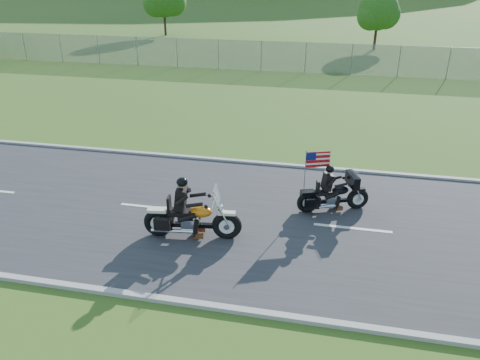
# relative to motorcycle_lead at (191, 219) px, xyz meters

# --- Properties ---
(ground) EXTENTS (420.00, 420.00, 0.00)m
(ground) POSITION_rel_motorcycle_lead_xyz_m (0.39, 1.33, -0.58)
(ground) COLOR #224917
(ground) RESTS_ON ground
(road) EXTENTS (120.00, 8.00, 0.04)m
(road) POSITION_rel_motorcycle_lead_xyz_m (0.39, 1.33, -0.56)
(road) COLOR #28282B
(road) RESTS_ON ground
(curb_north) EXTENTS (120.00, 0.18, 0.12)m
(curb_north) POSITION_rel_motorcycle_lead_xyz_m (0.39, 5.38, -0.53)
(curb_north) COLOR #9E9B93
(curb_north) RESTS_ON ground
(curb_south) EXTENTS (120.00, 0.18, 0.12)m
(curb_south) POSITION_rel_motorcycle_lead_xyz_m (0.39, -2.72, -0.53)
(curb_south) COLOR #9E9B93
(curb_south) RESTS_ON ground
(fence) EXTENTS (60.00, 0.03, 2.00)m
(fence) POSITION_rel_motorcycle_lead_xyz_m (-4.61, 21.33, 0.42)
(fence) COLOR gray
(fence) RESTS_ON ground
(tree_fence_near) EXTENTS (3.52, 3.28, 4.75)m
(tree_fence_near) POSITION_rel_motorcycle_lead_xyz_m (6.44, 31.37, 2.40)
(tree_fence_near) COLOR #382316
(tree_fence_near) RESTS_ON ground
(tree_fence_mid) EXTENTS (3.96, 3.69, 5.30)m
(tree_fence_mid) POSITION_rel_motorcycle_lead_xyz_m (-13.56, 35.37, 2.73)
(tree_fence_mid) COLOR #382316
(tree_fence_mid) RESTS_ON ground
(motorcycle_lead) EXTENTS (2.73, 0.87, 1.84)m
(motorcycle_lead) POSITION_rel_motorcycle_lead_xyz_m (0.00, 0.00, 0.00)
(motorcycle_lead) COLOR black
(motorcycle_lead) RESTS_ON ground
(motorcycle_follow) EXTENTS (2.18, 1.12, 1.89)m
(motorcycle_follow) POSITION_rel_motorcycle_lead_xyz_m (3.78, 2.33, -0.05)
(motorcycle_follow) COLOR black
(motorcycle_follow) RESTS_ON ground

